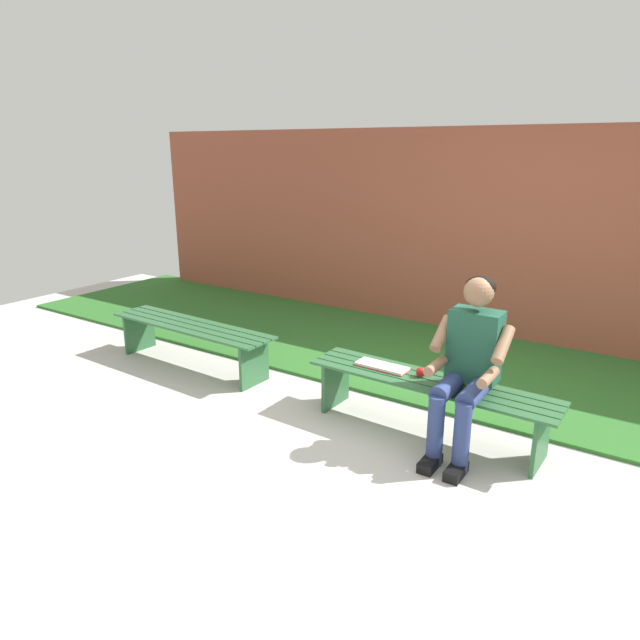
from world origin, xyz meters
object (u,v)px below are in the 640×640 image
(bench_far, at_px, (191,334))
(apple, at_px, (421,372))
(book_open, at_px, (382,367))
(bench_near, at_px, (428,392))
(person_seated, at_px, (468,361))

(bench_far, xyz_separation_m, apple, (-2.36, -0.02, 0.13))
(bench_far, xyz_separation_m, book_open, (-2.04, -0.02, 0.11))
(bench_far, distance_m, apple, 2.36)
(bench_near, relative_size, bench_far, 1.02)
(person_seated, xyz_separation_m, apple, (0.38, -0.12, -0.21))
(person_seated, bearing_deg, bench_near, -17.83)
(apple, distance_m, book_open, 0.32)
(person_seated, relative_size, book_open, 2.96)
(person_seated, distance_m, apple, 0.45)
(bench_far, height_order, apple, apple)
(person_seated, height_order, book_open, person_seated)
(bench_near, xyz_separation_m, bench_far, (2.43, 0.00, -0.00))
(bench_near, bearing_deg, book_open, -3.08)
(person_seated, bearing_deg, bench_far, -2.06)
(bench_far, distance_m, book_open, 2.04)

